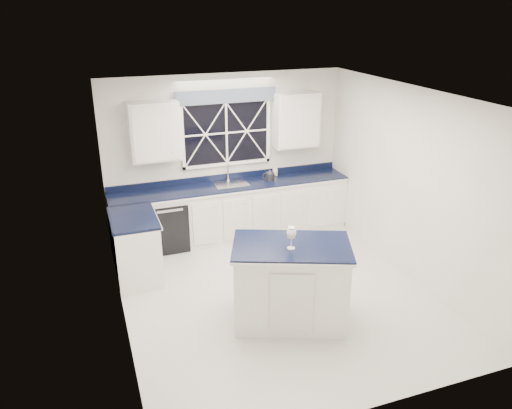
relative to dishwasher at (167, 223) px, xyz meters
name	(u,v)px	position (x,y,z in m)	size (l,w,h in m)	color
ground	(275,294)	(1.10, -1.95, -0.41)	(4.50, 4.50, 0.00)	beige
back_wall	(226,156)	(1.10, 0.30, 0.94)	(4.00, 0.10, 2.70)	silver
base_cabinets	(216,218)	(0.77, -0.17, 0.04)	(3.99, 1.60, 0.90)	silver
countertop	(232,186)	(1.10, 0.00, 0.51)	(3.98, 0.64, 0.04)	black
dishwasher	(167,223)	(0.00, 0.00, 0.00)	(0.60, 0.58, 0.82)	black
window	(226,128)	(1.10, 0.25, 1.42)	(1.65, 0.09, 1.26)	black
upper_cabinets	(228,125)	(1.10, 0.13, 1.49)	(3.10, 0.34, 0.90)	silver
faucet	(228,172)	(1.10, 0.19, 0.69)	(0.05, 0.20, 0.30)	silver
island	(291,283)	(1.05, -2.56, 0.12)	(1.62, 1.30, 1.05)	silver
rug	(287,257)	(1.67, -1.03, -0.40)	(1.40, 0.94, 0.02)	#A5A5A1
kettle	(270,175)	(1.77, 0.01, 0.61)	(0.25, 0.18, 0.18)	#2D2D30
wine_glass	(291,234)	(1.01, -2.64, 0.82)	(0.11, 0.11, 0.27)	silver
soap_bottle	(275,170)	(1.95, 0.22, 0.62)	(0.08, 0.08, 0.17)	silver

